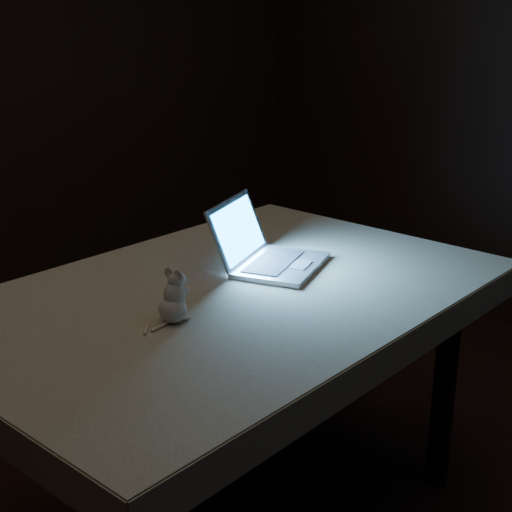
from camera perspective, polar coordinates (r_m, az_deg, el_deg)
table at (r=2.24m, az=-1.98°, el=-12.13°), size 1.66×1.28×0.79m
tablecloth at (r=2.02m, az=-3.39°, el=-4.51°), size 1.83×1.53×0.09m
laptop at (r=2.20m, az=2.01°, el=1.64°), size 0.40×0.39×0.21m
plush_mouse at (r=1.85m, az=-6.47°, el=-3.11°), size 0.13×0.13×0.14m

